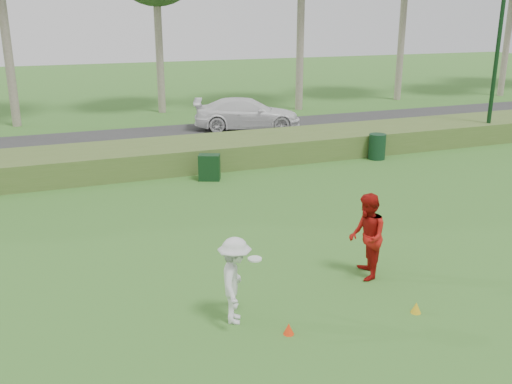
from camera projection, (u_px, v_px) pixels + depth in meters
name	position (u px, v px, depth m)	size (l,w,h in m)	color
ground	(328.00, 310.00, 11.38)	(120.00, 120.00, 0.00)	#2F6923
reed_strip	(181.00, 155.00, 21.91)	(80.00, 3.00, 0.90)	#456327
park_road	(155.00, 139.00, 26.48)	(80.00, 6.00, 0.06)	#2D2D2D
lamp_post	(502.00, 14.00, 24.30)	(0.70, 0.70, 8.18)	black
player_white	(235.00, 281.00, 10.74)	(1.04, 1.26, 1.71)	silver
player_red	(367.00, 237.00, 12.53)	(0.94, 0.74, 1.94)	#A4120E
cone_orange	(289.00, 329.00, 10.51)	(0.20, 0.20, 0.22)	#FF370D
cone_yellow	(416.00, 308.00, 11.25)	(0.21, 0.21, 0.23)	gold
utility_cabinet	(209.00, 167.00, 20.07)	(0.74, 0.46, 0.92)	black
trash_bin	(377.00, 147.00, 22.95)	(0.68, 0.68, 1.02)	#10321C
car_right	(247.00, 114.00, 28.51)	(2.14, 5.28, 1.53)	white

